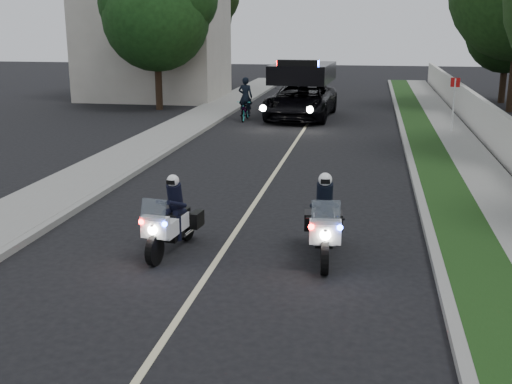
% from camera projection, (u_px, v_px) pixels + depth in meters
% --- Properties ---
extents(ground, '(120.00, 120.00, 0.00)m').
position_uv_depth(ground, '(210.00, 270.00, 11.53)').
color(ground, black).
rests_on(ground, ground).
extents(curb_right, '(0.20, 60.00, 0.15)m').
position_uv_depth(curb_right, '(410.00, 161.00, 20.31)').
color(curb_right, gray).
rests_on(curb_right, ground).
extents(grass_verge, '(1.20, 60.00, 0.16)m').
position_uv_depth(grass_verge, '(433.00, 162.00, 20.19)').
color(grass_verge, '#193814').
rests_on(grass_verge, ground).
extents(sidewalk_right, '(1.40, 60.00, 0.16)m').
position_uv_depth(sidewalk_right, '(475.00, 163.00, 19.96)').
color(sidewalk_right, gray).
rests_on(sidewalk_right, ground).
extents(property_wall, '(0.22, 60.00, 1.50)m').
position_uv_depth(property_wall, '(511.00, 144.00, 19.62)').
color(property_wall, beige).
rests_on(property_wall, ground).
extents(curb_left, '(0.20, 60.00, 0.15)m').
position_uv_depth(curb_left, '(167.00, 152.00, 21.72)').
color(curb_left, gray).
rests_on(curb_left, ground).
extents(sidewalk_left, '(2.00, 60.00, 0.16)m').
position_uv_depth(sidewalk_left, '(136.00, 151.00, 21.91)').
color(sidewalk_left, gray).
rests_on(sidewalk_left, ground).
extents(building_far, '(8.00, 6.00, 7.00)m').
position_uv_depth(building_far, '(154.00, 39.00, 37.06)').
color(building_far, '#A8A396').
rests_on(building_far, ground).
extents(lane_marking, '(0.12, 50.00, 0.01)m').
position_uv_depth(lane_marking, '(284.00, 159.00, 21.03)').
color(lane_marking, '#BFB78C').
rests_on(lane_marking, ground).
extents(police_moto_left, '(0.85, 1.87, 1.54)m').
position_uv_depth(police_moto_left, '(173.00, 251.00, 12.48)').
color(police_moto_left, white).
rests_on(police_moto_left, ground).
extents(police_moto_right, '(0.86, 2.00, 1.65)m').
position_uv_depth(police_moto_right, '(323.00, 258.00, 12.14)').
color(police_moto_right, silver).
rests_on(police_moto_right, ground).
extents(police_suv, '(3.17, 6.29, 2.99)m').
position_uv_depth(police_suv, '(301.00, 118.00, 30.12)').
color(police_suv, black).
rests_on(police_suv, ground).
extents(bicycle, '(0.66, 1.79, 0.93)m').
position_uv_depth(bicycle, '(246.00, 120.00, 29.38)').
color(bicycle, black).
rests_on(bicycle, ground).
extents(cyclist, '(0.66, 0.45, 1.80)m').
position_uv_depth(cyclist, '(246.00, 120.00, 29.38)').
color(cyclist, black).
rests_on(cyclist, ground).
extents(sign_post, '(0.48, 0.48, 2.39)m').
position_uv_depth(sign_post, '(451.00, 136.00, 25.35)').
color(sign_post, '#A70B26').
rests_on(sign_post, ground).
extents(tree_right_d, '(7.62, 7.62, 11.68)m').
position_uv_depth(tree_right_d, '(509.00, 112.00, 32.26)').
color(tree_right_d, '#1E4216').
rests_on(tree_right_d, ground).
extents(tree_right_e, '(5.95, 5.95, 7.67)m').
position_uv_depth(tree_right_e, '(501.00, 103.00, 35.96)').
color(tree_right_e, black).
rests_on(tree_right_e, ground).
extents(tree_left_near, '(6.14, 6.14, 9.11)m').
position_uv_depth(tree_left_near, '(160.00, 110.00, 33.11)').
color(tree_left_near, '#194216').
rests_on(tree_left_near, ground).
extents(tree_left_far, '(7.86, 7.86, 10.09)m').
position_uv_depth(tree_left_far, '(189.00, 90.00, 42.64)').
color(tree_left_far, '#1B3310').
rests_on(tree_left_far, ground).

